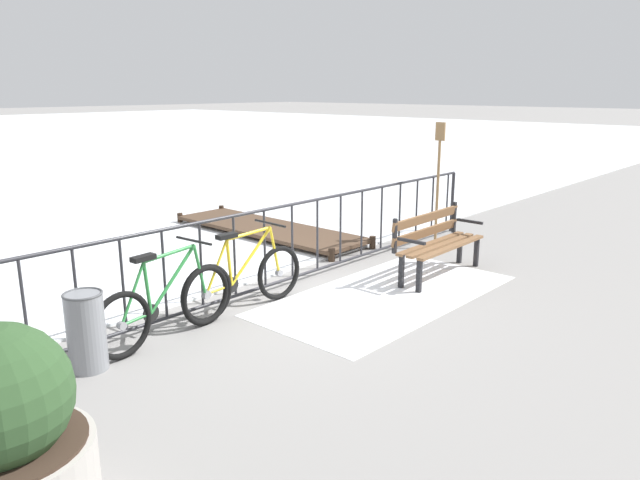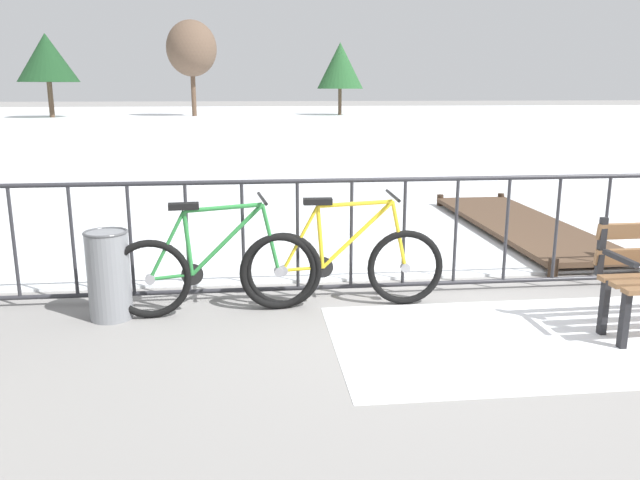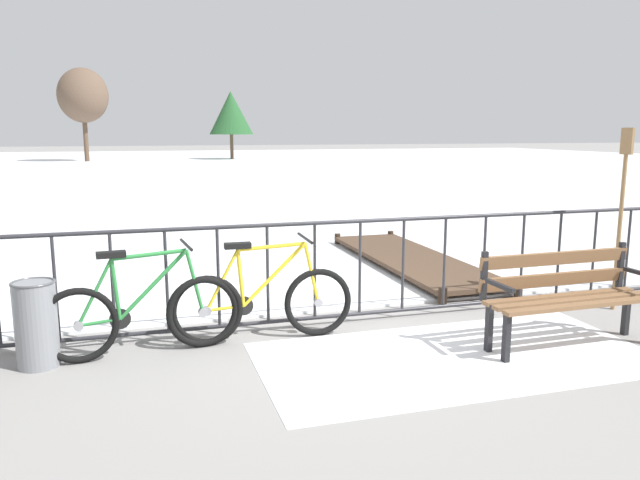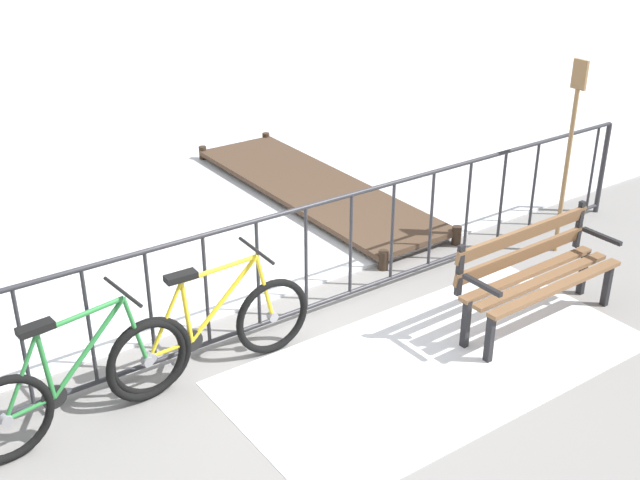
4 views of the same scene
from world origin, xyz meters
name	(u,v)px [view 4 (image 4 of 4)]	position (x,y,z in m)	size (l,w,h in m)	color
ground_plane	(260,332)	(0.00, 0.00, 0.00)	(160.00, 160.00, 0.00)	gray
snow_patch	(437,361)	(0.94, -1.20, 0.00)	(3.46, 1.72, 0.01)	white
railing_fence	(258,275)	(0.00, 0.00, 0.56)	(9.06, 0.06, 1.07)	#2D2D33
bicycle_near_railing	(213,332)	(-0.58, -0.29, 0.37)	(1.71, 0.52, 0.97)	black
bicycle_second	(79,384)	(-1.67, -0.36, 0.37)	(1.71, 0.52, 0.97)	black
park_bench	(534,268)	(2.04, -1.18, 0.51)	(1.61, 0.51, 0.89)	brown
oar_upright	(570,146)	(3.32, -0.40, 1.14)	(0.04, 0.16, 1.98)	#937047
wooden_dock	(314,188)	(2.09, 2.20, 0.12)	(1.10, 3.91, 0.20)	#4C3828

